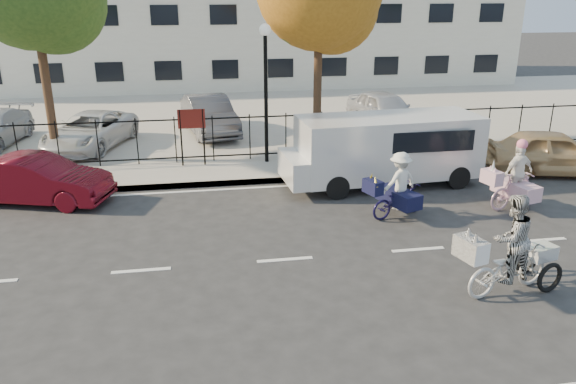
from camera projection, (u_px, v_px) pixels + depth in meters
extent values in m
plane|color=#333334|center=(285.00, 260.00, 12.00)|extent=(120.00, 120.00, 0.00)
cube|color=#A8A399|center=(258.00, 181.00, 16.66)|extent=(60.00, 0.10, 0.15)
cube|color=#A8A399|center=(254.00, 171.00, 17.63)|extent=(60.00, 2.20, 0.15)
cube|color=#A8A399|center=(233.00, 113.00, 25.88)|extent=(60.00, 15.60, 0.15)
cube|color=silver|center=(219.00, 32.00, 34.16)|extent=(34.00, 10.00, 6.00)
cylinder|color=black|center=(266.00, 101.00, 17.65)|extent=(0.12, 0.12, 4.00)
sphere|color=white|center=(265.00, 30.00, 16.92)|extent=(0.36, 0.36, 0.36)
cylinder|color=black|center=(181.00, 138.00, 17.61)|extent=(0.06, 0.06, 1.80)
cylinder|color=black|center=(204.00, 137.00, 17.72)|extent=(0.06, 0.06, 1.80)
cube|color=#59140F|center=(191.00, 119.00, 17.46)|extent=(0.85, 0.04, 0.60)
imported|color=silver|center=(508.00, 268.00, 10.59)|extent=(1.99, 1.13, 0.99)
imported|color=white|center=(512.00, 238.00, 10.38)|extent=(0.98, 0.85, 1.73)
cube|color=silver|center=(471.00, 249.00, 10.00)|extent=(0.48, 0.67, 0.40)
cone|color=silver|center=(469.00, 232.00, 10.03)|extent=(0.15, 0.15, 0.20)
cone|color=silver|center=(476.00, 238.00, 9.78)|extent=(0.15, 0.15, 0.20)
torus|color=black|center=(550.00, 278.00, 10.63)|extent=(0.62, 0.25, 0.61)
torus|color=black|center=(527.00, 259.00, 11.34)|extent=(0.62, 0.25, 0.61)
cube|color=white|center=(541.00, 252.00, 10.86)|extent=(0.63, 0.52, 0.27)
imported|color=#DFAABF|center=(515.00, 191.00, 14.68)|extent=(1.69, 0.85, 0.98)
imported|color=white|center=(518.00, 173.00, 14.51)|extent=(0.97, 0.59, 1.54)
cube|color=#CE9DB2|center=(492.00, 177.00, 14.18)|extent=(0.42, 0.59, 0.35)
cone|color=white|center=(493.00, 165.00, 14.07)|extent=(0.12, 0.12, 0.31)
cube|color=#CE9DB2|center=(516.00, 189.00, 14.66)|extent=(0.84, 1.36, 0.39)
sphere|color=pink|center=(522.00, 144.00, 14.25)|extent=(0.27, 0.27, 0.27)
imported|color=#151037|center=(398.00, 200.00, 14.18)|extent=(1.70, 1.09, 0.85)
imported|color=silver|center=(400.00, 181.00, 14.00)|extent=(1.09, 0.85, 1.48)
cube|color=black|center=(373.00, 187.00, 13.61)|extent=(0.44, 0.58, 0.34)
cone|color=gold|center=(371.00, 177.00, 13.70)|extent=(0.11, 0.22, 0.30)
cone|color=gold|center=(376.00, 182.00, 13.39)|extent=(0.11, 0.22, 0.30)
cube|color=black|center=(399.00, 197.00, 14.15)|extent=(0.91, 1.32, 0.38)
cube|color=white|center=(388.00, 146.00, 16.30)|extent=(5.35, 2.30, 1.74)
cube|color=white|center=(292.00, 167.00, 16.02)|extent=(0.62, 1.92, 0.77)
cylinder|color=black|center=(333.00, 186.00, 15.50)|extent=(0.69, 0.30, 0.68)
cylinder|color=black|center=(320.00, 167.00, 17.08)|extent=(0.69, 0.30, 0.68)
cylinder|color=black|center=(458.00, 179.00, 16.07)|extent=(0.69, 0.30, 0.68)
cylinder|color=black|center=(434.00, 162.00, 17.65)|extent=(0.69, 0.30, 0.68)
imported|color=#520914|center=(37.00, 180.00, 15.02)|extent=(4.13, 2.48, 1.29)
imported|color=tan|center=(554.00, 152.00, 17.36)|extent=(4.37, 2.62, 1.39)
imported|color=silver|center=(90.00, 131.00, 19.73)|extent=(3.26, 4.80, 1.22)
imported|color=#4C4D54|center=(209.00, 115.00, 21.66)|extent=(2.29, 4.55, 1.43)
imported|color=#B9BBC2|center=(385.00, 110.00, 22.61)|extent=(2.49, 4.48, 1.44)
cylinder|color=#442D1D|center=(47.00, 86.00, 17.75)|extent=(0.28, 0.28, 5.10)
sphere|color=#385B1E|center=(53.00, 1.00, 17.15)|extent=(3.21, 3.21, 3.21)
cylinder|color=#442D1D|center=(318.00, 83.00, 19.16)|extent=(0.28, 0.28, 4.87)
sphere|color=#9F6219|center=(332.00, 8.00, 18.59)|extent=(3.06, 3.06, 3.06)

